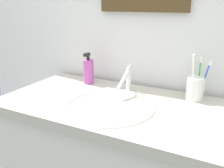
{
  "coord_description": "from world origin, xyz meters",
  "views": [
    {
      "loc": [
        0.44,
        -0.89,
        1.3
      ],
      "look_at": [
        -0.01,
        -0.03,
        0.98
      ],
      "focal_mm": 39.89,
      "sensor_mm": 36.0,
      "label": 1
    }
  ],
  "objects_px": {
    "toothbrush_green": "(199,75)",
    "faucet": "(127,79)",
    "soap_dispenser": "(88,71)",
    "toothbrush_white": "(193,75)",
    "toothbrush_cup": "(195,89)",
    "toothbrush_blue": "(205,77)"
  },
  "relations": [
    {
      "from": "toothbrush_green",
      "to": "faucet",
      "type": "bearing_deg",
      "value": -162.71
    },
    {
      "from": "toothbrush_green",
      "to": "soap_dispenser",
      "type": "distance_m",
      "value": 0.55
    },
    {
      "from": "soap_dispenser",
      "to": "toothbrush_white",
      "type": "bearing_deg",
      "value": -0.94
    },
    {
      "from": "faucet",
      "to": "toothbrush_cup",
      "type": "bearing_deg",
      "value": 12.07
    },
    {
      "from": "toothbrush_cup",
      "to": "toothbrush_white",
      "type": "distance_m",
      "value": 0.07
    },
    {
      "from": "faucet",
      "to": "toothbrush_white",
      "type": "relative_size",
      "value": 0.78
    },
    {
      "from": "faucet",
      "to": "toothbrush_blue",
      "type": "bearing_deg",
      "value": 13.13
    },
    {
      "from": "toothbrush_cup",
      "to": "faucet",
      "type": "bearing_deg",
      "value": -167.93
    },
    {
      "from": "toothbrush_green",
      "to": "toothbrush_cup",
      "type": "bearing_deg",
      "value": -103.0
    },
    {
      "from": "toothbrush_white",
      "to": "soap_dispenser",
      "type": "relative_size",
      "value": 1.23
    },
    {
      "from": "toothbrush_white",
      "to": "toothbrush_blue",
      "type": "bearing_deg",
      "value": 38.62
    },
    {
      "from": "faucet",
      "to": "toothbrush_cup",
      "type": "relative_size",
      "value": 1.55
    },
    {
      "from": "faucet",
      "to": "toothbrush_cup",
      "type": "distance_m",
      "value": 0.31
    },
    {
      "from": "toothbrush_cup",
      "to": "soap_dispenser",
      "type": "distance_m",
      "value": 0.54
    },
    {
      "from": "toothbrush_white",
      "to": "toothbrush_blue",
      "type": "xyz_separation_m",
      "value": [
        0.04,
        0.04,
        -0.01
      ]
    },
    {
      "from": "faucet",
      "to": "toothbrush_blue",
      "type": "relative_size",
      "value": 0.9
    },
    {
      "from": "soap_dispenser",
      "to": "toothbrush_cup",
      "type": "bearing_deg",
      "value": 1.4
    },
    {
      "from": "toothbrush_cup",
      "to": "toothbrush_blue",
      "type": "bearing_deg",
      "value": 21.85
    },
    {
      "from": "faucet",
      "to": "soap_dispenser",
      "type": "bearing_deg",
      "value": 168.26
    },
    {
      "from": "toothbrush_cup",
      "to": "toothbrush_white",
      "type": "bearing_deg",
      "value": -115.2
    },
    {
      "from": "faucet",
      "to": "toothbrush_white",
      "type": "xyz_separation_m",
      "value": [
        0.29,
        0.04,
        0.05
      ]
    },
    {
      "from": "toothbrush_white",
      "to": "toothbrush_green",
      "type": "relative_size",
      "value": 1.13
    }
  ]
}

